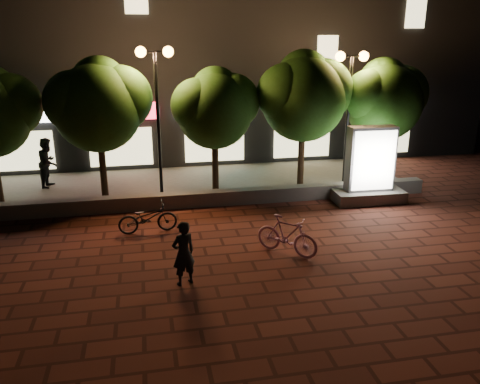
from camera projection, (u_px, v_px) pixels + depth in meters
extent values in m
plane|color=#57251B|center=(227.00, 254.00, 12.97)|extent=(80.00, 80.00, 0.00)
cube|color=slate|center=(207.00, 198.00, 16.63)|extent=(16.00, 0.45, 0.50)
cube|color=slate|center=(199.00, 183.00, 19.02)|extent=(16.00, 5.00, 0.08)
cube|color=black|center=(181.00, 48.00, 23.56)|extent=(28.00, 8.00, 10.00)
cube|color=silver|center=(15.00, 114.00, 19.21)|extent=(3.20, 0.12, 0.70)
cube|color=beige|center=(20.00, 151.00, 19.67)|extent=(2.60, 0.10, 1.60)
cube|color=red|center=(118.00, 112.00, 19.95)|extent=(3.20, 0.12, 0.70)
cube|color=beige|center=(121.00, 147.00, 20.42)|extent=(2.60, 0.10, 1.60)
cube|color=#48C0CE|center=(214.00, 109.00, 20.70)|extent=(3.20, 0.12, 0.70)
cube|color=beige|center=(215.00, 143.00, 21.16)|extent=(2.60, 0.10, 1.60)
cube|color=orange|center=(303.00, 106.00, 21.44)|extent=(3.20, 0.12, 0.70)
cube|color=beige|center=(302.00, 139.00, 21.90)|extent=(2.60, 0.10, 1.60)
cube|color=white|center=(386.00, 104.00, 22.18)|extent=(3.20, 0.12, 0.70)
cube|color=beige|center=(383.00, 136.00, 22.64)|extent=(2.60, 0.10, 1.60)
cube|color=beige|center=(328.00, 50.00, 20.88)|extent=(0.90, 0.10, 1.20)
cube|color=beige|center=(416.00, 14.00, 21.16)|extent=(0.90, 0.10, 1.20)
sphere|color=#204D16|center=(10.00, 105.00, 15.98)|extent=(2.10, 2.10, 2.10)
cylinder|color=#311E13|center=(103.00, 165.00, 16.98)|extent=(0.24, 0.24, 2.34)
sphere|color=#204D16|center=(97.00, 108.00, 16.36)|extent=(3.00, 3.00, 3.00)
sphere|color=#204D16|center=(120.00, 98.00, 16.59)|extent=(2.25, 2.25, 2.25)
sphere|color=#204D16|center=(75.00, 102.00, 16.02)|extent=(2.10, 2.10, 2.10)
sphere|color=#204D16|center=(99.00, 85.00, 16.47)|extent=(1.95, 1.95, 1.95)
cylinder|color=#311E13|center=(215.00, 162.00, 17.74)|extent=(0.24, 0.24, 2.21)
sphere|color=#204D16|center=(214.00, 111.00, 17.17)|extent=(2.70, 2.70, 2.70)
sphere|color=#204D16|center=(232.00, 102.00, 17.39)|extent=(2.03, 2.03, 2.02)
sphere|color=#204D16|center=(198.00, 105.00, 16.84)|extent=(1.89, 1.89, 1.89)
sphere|color=#204D16|center=(215.00, 91.00, 17.31)|extent=(1.76, 1.76, 1.76)
cylinder|color=#311E13|center=(301.00, 154.00, 18.32)|extent=(0.24, 0.24, 2.43)
sphere|color=#204D16|center=(303.00, 99.00, 17.68)|extent=(3.10, 3.10, 3.10)
sphere|color=#204D16|center=(322.00, 90.00, 17.92)|extent=(2.33, 2.33, 2.33)
sphere|color=#204D16|center=(286.00, 93.00, 17.33)|extent=(2.17, 2.17, 2.17)
sphere|color=#204D16|center=(304.00, 77.00, 17.78)|extent=(2.01, 2.02, 2.02)
cylinder|color=#311E13|center=(379.00, 152.00, 18.93)|extent=(0.24, 0.24, 2.29)
sphere|color=#204D16|center=(384.00, 102.00, 18.33)|extent=(2.90, 2.90, 2.90)
sphere|color=#204D16|center=(399.00, 93.00, 18.56)|extent=(2.18, 2.17, 2.17)
sphere|color=#204D16|center=(370.00, 97.00, 17.99)|extent=(2.03, 2.03, 2.03)
sphere|color=#204D16|center=(383.00, 82.00, 18.45)|extent=(1.89, 1.88, 1.88)
cylinder|color=black|center=(158.00, 127.00, 16.75)|extent=(0.12, 0.12, 5.00)
cylinder|color=black|center=(154.00, 52.00, 15.98)|extent=(0.90, 0.08, 0.08)
sphere|color=#EB963A|center=(141.00, 52.00, 15.89)|extent=(0.36, 0.36, 0.36)
sphere|color=#EB963A|center=(168.00, 52.00, 16.06)|extent=(0.36, 0.36, 0.36)
cylinder|color=black|center=(347.00, 123.00, 18.08)|extent=(0.12, 0.12, 4.80)
cylinder|color=black|center=(352.00, 56.00, 17.34)|extent=(0.90, 0.08, 0.08)
sphere|color=#EB963A|center=(340.00, 56.00, 17.26)|extent=(0.36, 0.36, 0.36)
sphere|color=#EB963A|center=(364.00, 56.00, 17.42)|extent=(0.36, 0.36, 0.36)
cube|color=slate|center=(367.00, 195.00, 17.09)|extent=(2.49, 1.29, 0.41)
cube|color=#4C4C51|center=(370.00, 159.00, 16.68)|extent=(1.65, 0.60, 2.26)
cube|color=white|center=(374.00, 161.00, 16.40)|extent=(1.49, 0.07, 2.05)
cube|color=white|center=(367.00, 157.00, 16.96)|extent=(1.49, 0.07, 2.05)
imported|color=#BE77A0|center=(287.00, 235.00, 12.83)|extent=(1.63, 1.58, 1.06)
imported|color=black|center=(184.00, 253.00, 11.18)|extent=(0.68, 0.57, 1.58)
imported|color=black|center=(148.00, 218.00, 14.28)|extent=(1.77, 0.75, 0.91)
imported|color=black|center=(48.00, 162.00, 18.25)|extent=(0.88, 1.04, 1.89)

